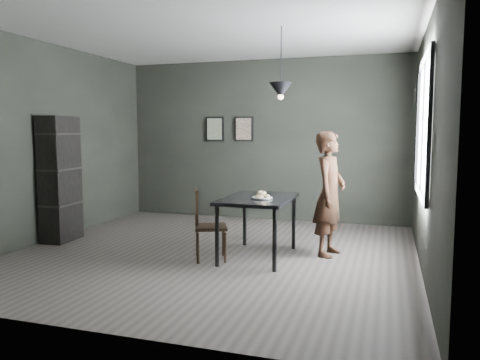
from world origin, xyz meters
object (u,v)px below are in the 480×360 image
(woman, at_px, (330,194))
(pendant_lamp, at_px, (281,90))
(white_plate, at_px, (262,198))
(shelf_unit, at_px, (60,179))
(cafe_table, at_px, (258,204))
(wood_chair, at_px, (204,220))

(woman, xyz_separation_m, pendant_lamp, (-0.57, -0.27, 1.27))
(white_plate, height_order, shelf_unit, shelf_unit)
(white_plate, distance_m, shelf_unit, 3.00)
(cafe_table, relative_size, shelf_unit, 0.68)
(shelf_unit, bearing_deg, wood_chair, -12.99)
(cafe_table, height_order, pendant_lamp, pendant_lamp)
(woman, relative_size, pendant_lamp, 1.80)
(cafe_table, height_order, woman, woman)
(white_plate, xyz_separation_m, pendant_lamp, (0.17, 0.21, 1.29))
(cafe_table, height_order, shelf_unit, shelf_unit)
(woman, distance_m, shelf_unit, 3.76)
(white_plate, bearing_deg, wood_chair, -161.94)
(wood_chair, distance_m, pendant_lamp, 1.82)
(shelf_unit, bearing_deg, white_plate, -7.13)
(white_plate, relative_size, woman, 0.15)
(cafe_table, distance_m, pendant_lamp, 1.41)
(white_plate, bearing_deg, shelf_unit, 177.71)
(shelf_unit, xyz_separation_m, pendant_lamp, (3.17, 0.09, 1.17))
(cafe_table, xyz_separation_m, woman, (0.82, 0.37, 0.11))
(cafe_table, distance_m, wood_chair, 0.69)
(woman, xyz_separation_m, wood_chair, (-1.41, -0.69, -0.29))
(cafe_table, height_order, white_plate, white_plate)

